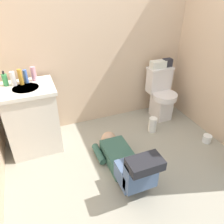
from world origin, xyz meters
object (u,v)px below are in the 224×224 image
Objects in this scene: vanity_cabinet at (32,118)px; soap_dispenser at (5,80)px; toiletry_bag at (167,63)px; toilet_paper_roll at (207,139)px; faucet at (24,78)px; bottle_amber at (20,77)px; paper_towel_roll at (153,125)px; person_plumber at (125,162)px; toilet at (161,94)px; bottle_blue at (26,76)px; tissue_box at (158,64)px; bottle_white at (13,79)px; bottle_pink at (34,74)px.

soap_dispenser reaches higher than vanity_cabinet.
toiletry_bag is 1.13× the size of toilet_paper_roll.
toiletry_bag is (1.91, 0.01, -0.06)m from faucet.
bottle_amber is 0.83× the size of paper_towel_roll.
bottle_amber reaches higher than vanity_cabinet.
person_plumber is at bearing -49.61° from faucet.
toiletry_bag reaches higher than toilet.
paper_towel_roll is (-0.30, -0.32, -0.26)m from toilet.
faucet reaches higher than paper_towel_roll.
bottle_amber is (-0.86, 0.92, 0.73)m from person_plumber.
toilet is at bearing -1.85° from soap_dispenser.
paper_towel_roll is (1.48, -0.38, -0.79)m from bottle_blue.
person_plumber is at bearing -47.01° from bottle_amber.
tissue_box is (-0.04, 0.09, 0.43)m from toilet.
bottle_amber is (-0.03, 0.09, 0.49)m from vanity_cabinet.
toilet is 0.91× the size of vanity_cabinet.
toiletry_bag is 2.11m from soap_dispenser.
person_plumber is at bearing -44.60° from bottle_white.
bottle_blue reaches higher than vanity_cabinet.
toilet is 4.63× the size of bottle_pink.
bottle_pink reaches higher than vanity_cabinet.
toiletry_bag is at bearing 98.54° from toilet_paper_roll.
toilet_paper_roll is (0.24, -0.79, -0.32)m from toilet.
bottle_white reaches higher than faucet.
soap_dispenser is 1.51× the size of toilet_paper_roll.
bottle_white is 1.04× the size of bottle_blue.
bottle_pink is at bearing 179.91° from tissue_box.
paper_towel_roll is (-0.41, -0.41, -0.70)m from toiletry_bag.
vanity_cabinet is 5.06× the size of bottle_pink.
soap_dispenser is at bearing 167.99° from bottle_amber.
toilet is 0.46m from toiletry_bag.
bottle_blue is at bearing 78.18° from vanity_cabinet.
bottle_blue reaches higher than toilet.
soap_dispenser is (-0.19, -0.02, 0.02)m from faucet.
vanity_cabinet is at bearing -175.62° from toiletry_bag.
tissue_box is 2.00× the size of toilet_paper_roll.
bottle_pink is at bearing 15.75° from bottle_white.
paper_towel_roll is at bearing 138.83° from toilet_paper_roll.
bottle_pink reaches higher than tissue_box.
soap_dispenser is at bearing -179.29° from toiletry_bag.
faucet is 0.58× the size of bottle_amber.
vanity_cabinet is 0.52m from soap_dispenser.
bottle_amber is (0.08, -0.00, 0.01)m from bottle_white.
toilet_paper_roll is (0.28, -0.88, -0.75)m from tissue_box.
bottle_blue is at bearing -158.88° from bottle_pink.
person_plumber is 1.57m from soap_dispenser.
tissue_box is 0.15m from toiletry_bag.
paper_towel_roll is at bearing 40.23° from person_plumber.
vanity_cabinet reaches higher than toilet.
tissue_box is (0.93, 0.98, 0.62)m from person_plumber.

